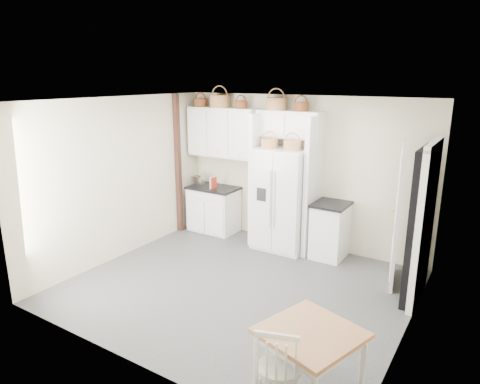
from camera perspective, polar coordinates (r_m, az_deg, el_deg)
The scene contains 29 objects.
floor at distance 6.24m, azimuth -0.21°, elevation -12.48°, with size 4.50×4.50×0.00m, color #3A3A3B.
ceiling at distance 5.54m, azimuth -0.23°, elevation 12.11°, with size 4.50×4.50×0.00m, color white.
wall_back at distance 7.47m, azimuth 8.08°, elevation 2.67°, with size 4.50×4.50×0.00m, color beige.
wall_left at distance 7.18m, azimuth -15.54°, elevation 1.76°, with size 4.00×4.00×0.00m, color beige.
wall_right at distance 4.98m, azimuth 22.26°, elevation -4.70°, with size 4.00×4.00×0.00m, color beige.
refrigerator at distance 7.33m, azimuth 5.76°, elevation -0.94°, with size 0.90×0.73×1.75m, color white.
base_cab_left at distance 8.24m, azimuth -3.52°, elevation -2.38°, with size 0.90×0.57×0.83m, color white.
base_cab_right at distance 7.19m, azimuth 11.91°, elevation -5.15°, with size 0.50×0.60×0.88m, color white.
dining_table at distance 4.30m, azimuth 9.19°, elevation -21.59°, with size 0.81×0.81×0.67m, color #9A5E34.
windsor_chair at distance 4.09m, azimuth 5.20°, elevation -22.39°, with size 0.40×0.36×0.81m, color white.
counter_left at distance 8.12m, azimuth -3.57°, elevation 0.55°, with size 0.94×0.61×0.04m, color black.
counter_right at distance 7.04m, azimuth 12.11°, elevation -1.62°, with size 0.54×0.64×0.04m, color black.
toaster at distance 8.29m, azimuth -5.59°, elevation 1.56°, with size 0.25×0.14×0.17m, color silver.
cookbook_red at distance 8.00m, azimuth -3.57°, elevation 1.25°, with size 0.03×0.14×0.22m, color #B62E17.
cookbook_cream at distance 8.00m, azimuth -3.60°, elevation 1.27°, with size 0.03×0.15×0.22m, color beige.
basket_upper_a at distance 8.20m, azimuth -5.28°, elevation 11.78°, with size 0.26×0.26×0.15m, color #531E15.
basket_upper_b at distance 7.93m, azimuth -2.72°, elevation 12.00°, with size 0.38×0.38×0.22m, color #976944.
basket_upper_c at distance 7.68m, azimuth 0.13°, elevation 11.57°, with size 0.23×0.23×0.13m, color #531E15.
basket_bridge_a at distance 7.34m, azimuth 4.83°, elevation 11.63°, with size 0.36×0.36×0.20m, color #976944.
basket_bridge_b at distance 7.14m, azimuth 8.14°, elevation 11.20°, with size 0.25×0.25×0.14m, color #531E15.
basket_fridge_a at distance 7.14m, azimuth 3.93°, elevation 6.48°, with size 0.28×0.28×0.15m, color #976944.
basket_fridge_b at distance 6.95m, azimuth 6.97°, elevation 6.19°, with size 0.29×0.29×0.15m, color #976944.
upper_cabinet at distance 7.95m, azimuth -2.26°, elevation 7.95°, with size 1.40×0.34×0.90m, color white.
bridge_cabinet at distance 7.24m, azimuth 6.66°, elevation 8.95°, with size 1.12×0.34×0.45m, color white.
fridge_panel_left at distance 7.53m, azimuth 2.51°, elevation 1.74°, with size 0.08×0.60×2.30m, color white.
fridge_panel_right at distance 7.09m, azimuth 9.67°, elevation 0.69°, with size 0.08×0.60×2.30m, color white.
trim_post at distance 8.09m, azimuth -8.25°, elevation 3.62°, with size 0.09×0.09×2.60m, color black.
doorway_void at distance 6.01m, azimuth 22.94°, elevation -4.20°, with size 0.18×0.85×2.05m, color black.
door_slab at distance 6.39m, azimuth 20.30°, elevation -2.84°, with size 0.80×0.04×2.05m, color white.
Camera 1 is at (2.98, -4.66, 2.89)m, focal length 32.00 mm.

